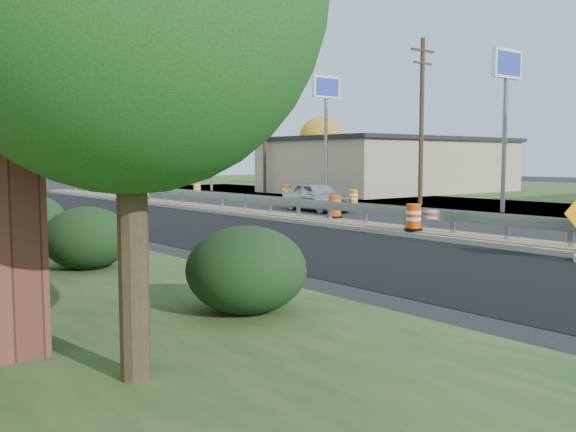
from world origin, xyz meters
TOP-DOWN VIEW (x-y plane):
  - ground at (0.00, 0.00)m, footprint 140.00×140.00m
  - grass_verge_far at (30.00, 10.00)m, footprint 40.00×120.00m
  - milled_overlay at (-4.40, 10.00)m, footprint 7.20×120.00m
  - median at (0.00, 8.00)m, footprint 1.60×55.00m
  - guardrail at (0.00, 9.00)m, footprint 0.10×46.15m
  - retail_building_near at (20.99, 20.00)m, footprint 18.50×12.50m
  - pylon_sign_south at (10.50, 3.00)m, footprint 2.20×0.30m
  - pylon_sign_mid at (10.50, 16.00)m, footprint 2.20×0.30m
  - pylon_sign_north at (10.50, 30.00)m, footprint 2.20×0.30m
  - utility_pole_smid at (11.50, 9.00)m, footprint 1.90×0.26m
  - utility_pole_nmid at (11.50, 24.00)m, footprint 1.90×0.26m
  - utility_pole_north at (11.50, 39.00)m, footprint 1.90×0.26m
  - hedge_south at (-11.00, -6.00)m, footprint 2.09×2.09m
  - hedge_mid at (-11.50, 0.00)m, footprint 2.09×2.09m
  - hedge_north at (-11.00, 6.00)m, footprint 2.09×2.09m
  - tree_far_yellow at (26.00, 34.00)m, footprint 4.62×4.62m
  - barrel_median_near at (-0.48, -0.74)m, footprint 0.61×0.61m
  - barrel_median_mid at (0.55, 4.31)m, footprint 0.63×0.63m
  - barrel_median_far at (-0.08, 20.46)m, footprint 0.56×0.56m
  - barrel_shoulder_near at (8.16, 11.02)m, footprint 0.61×0.61m
  - barrel_shoulder_mid at (7.85, 16.70)m, footprint 0.69×0.69m
  - barrel_shoulder_far at (7.34, 26.94)m, footprint 0.65×0.65m
  - car_silver at (4.03, 9.41)m, footprint 2.21×4.50m
  - car_dark_far at (3.35, 32.26)m, footprint 1.84×4.26m

SIDE VIEW (x-z plane):
  - ground at x=0.00m, z-range 0.00..0.00m
  - milled_overlay at x=-4.40m, z-range 0.00..0.01m
  - grass_verge_far at x=30.00m, z-range 0.00..0.03m
  - median at x=0.00m, z-range 0.00..0.23m
  - barrel_shoulder_near at x=8.16m, z-range -0.02..0.88m
  - barrel_shoulder_far at x=7.34m, z-range -0.02..0.94m
  - barrel_shoulder_mid at x=7.85m, z-range -0.02..0.99m
  - car_dark_far at x=3.35m, z-range 0.00..1.22m
  - barrel_median_far at x=-0.08m, z-range 0.21..1.04m
  - barrel_median_near at x=-0.48m, z-range 0.21..1.11m
  - barrel_median_mid at x=0.55m, z-range 0.21..1.14m
  - guardrail at x=0.00m, z-range 0.37..1.09m
  - car_silver at x=4.03m, z-range 0.00..1.48m
  - hedge_south at x=-11.00m, z-range 0.00..1.52m
  - hedge_mid at x=-11.50m, z-range 0.00..1.52m
  - hedge_north at x=-11.00m, z-range 0.00..1.52m
  - retail_building_near at x=20.99m, z-range 0.02..4.29m
  - tree_far_yellow at x=26.00m, z-range 1.11..7.97m
  - utility_pole_smid at x=11.50m, z-range 0.23..9.63m
  - utility_pole_nmid at x=11.50m, z-range 0.23..9.63m
  - utility_pole_north at x=11.50m, z-range 0.23..9.63m
  - pylon_sign_south at x=10.50m, z-range 2.53..10.43m
  - pylon_sign_mid at x=10.50m, z-range 2.53..10.43m
  - pylon_sign_north at x=10.50m, z-range 2.53..10.43m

